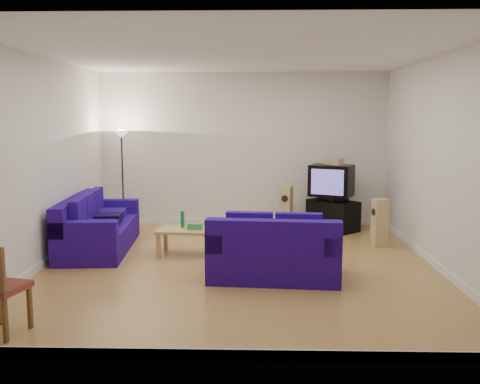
{
  "coord_description": "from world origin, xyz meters",
  "views": [
    {
      "loc": [
        0.23,
        -8.01,
        2.3
      ],
      "look_at": [
        0.0,
        0.4,
        1.1
      ],
      "focal_mm": 40.0,
      "sensor_mm": 36.0,
      "label": 1
    }
  ],
  "objects_px": {
    "tv_stand": "(333,215)",
    "television": "(331,180)",
    "coffee_table": "(195,232)",
    "sofa_three_seat": "(96,230)",
    "sofa_loveseat": "(274,255)"
  },
  "relations": [
    {
      "from": "tv_stand",
      "to": "television",
      "type": "height_order",
      "value": "television"
    },
    {
      "from": "coffee_table",
      "to": "sofa_three_seat",
      "type": "bearing_deg",
      "value": 169.44
    },
    {
      "from": "sofa_loveseat",
      "to": "tv_stand",
      "type": "bearing_deg",
      "value": 73.21
    },
    {
      "from": "sofa_three_seat",
      "to": "tv_stand",
      "type": "height_order",
      "value": "sofa_three_seat"
    },
    {
      "from": "sofa_three_seat",
      "to": "coffee_table",
      "type": "height_order",
      "value": "sofa_three_seat"
    },
    {
      "from": "sofa_three_seat",
      "to": "television",
      "type": "xyz_separation_m",
      "value": [
        4.29,
        1.67,
        0.68
      ]
    },
    {
      "from": "sofa_three_seat",
      "to": "sofa_loveseat",
      "type": "xyz_separation_m",
      "value": [
        3.03,
        -1.61,
        0.01
      ]
    },
    {
      "from": "coffee_table",
      "to": "tv_stand",
      "type": "height_order",
      "value": "tv_stand"
    },
    {
      "from": "coffee_table",
      "to": "television",
      "type": "bearing_deg",
      "value": 38.28
    },
    {
      "from": "television",
      "to": "coffee_table",
      "type": "bearing_deg",
      "value": -118.05
    },
    {
      "from": "sofa_three_seat",
      "to": "coffee_table",
      "type": "distance_m",
      "value": 1.79
    },
    {
      "from": "coffee_table",
      "to": "tv_stand",
      "type": "distance_m",
      "value": 3.3
    },
    {
      "from": "sofa_loveseat",
      "to": "television",
      "type": "bearing_deg",
      "value": 73.68
    },
    {
      "from": "sofa_loveseat",
      "to": "television",
      "type": "relative_size",
      "value": 1.96
    },
    {
      "from": "television",
      "to": "sofa_loveseat",
      "type": "bearing_deg",
      "value": -87.36
    }
  ]
}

